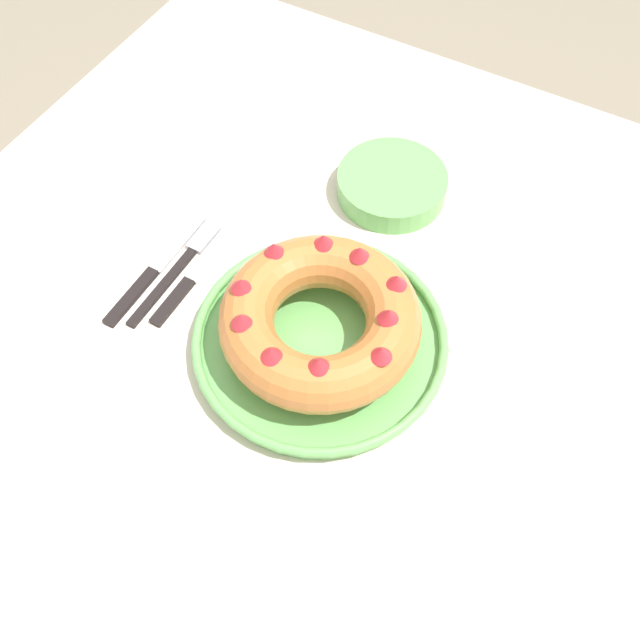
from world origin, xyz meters
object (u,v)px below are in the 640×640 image
(cake_knife, at_px, (189,282))
(serving_knife, at_px, (152,273))
(bundt_cake, at_px, (320,319))
(serving_dish, at_px, (320,341))
(fork, at_px, (181,264))
(side_bowl, at_px, (392,185))

(cake_knife, bearing_deg, serving_knife, -173.11)
(bundt_cake, distance_m, serving_knife, 0.26)
(serving_dish, xyz_separation_m, bundt_cake, (-0.00, 0.00, 0.05))
(bundt_cake, relative_size, fork, 1.24)
(serving_dish, bearing_deg, serving_knife, -177.75)
(bundt_cake, height_order, cake_knife, bundt_cake)
(serving_knife, height_order, side_bowl, side_bowl)
(side_bowl, bearing_deg, serving_dish, -82.30)
(bundt_cake, distance_m, cake_knife, 0.21)
(serving_dish, relative_size, cake_knife, 1.79)
(serving_knife, bearing_deg, fork, 48.51)
(cake_knife, bearing_deg, serving_dish, -4.95)
(serving_dish, distance_m, cake_knife, 0.20)
(serving_knife, bearing_deg, cake_knife, 10.64)
(cake_knife, relative_size, side_bowl, 1.13)
(fork, distance_m, side_bowl, 0.32)
(bundt_cake, xyz_separation_m, serving_knife, (-0.25, -0.01, -0.06))
(bundt_cake, bearing_deg, serving_dish, -54.16)
(serving_dish, xyz_separation_m, serving_knife, (-0.25, -0.01, -0.01))
(serving_dish, bearing_deg, bundt_cake, 125.84)
(fork, height_order, cake_knife, cake_knife)
(bundt_cake, distance_m, side_bowl, 0.28)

